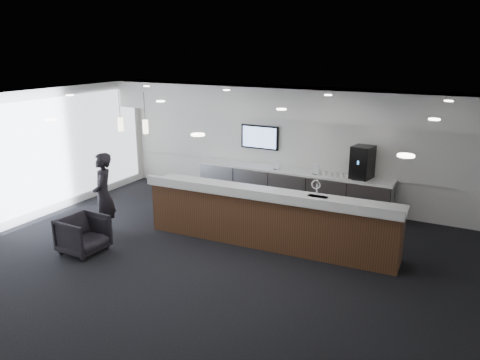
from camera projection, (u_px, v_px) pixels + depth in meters
The scene contains 25 objects.
ground at pixel (219, 262), 8.88m from camera, with size 10.00×10.00×0.00m, color black.
ceiling at pixel (217, 103), 8.04m from camera, with size 10.00×8.00×0.02m, color black.
back_wall at pixel (297, 146), 11.87m from camera, with size 10.00×0.02×3.00m, color white.
left_wall at pixel (29, 157), 10.68m from camera, with size 0.02×8.00×3.00m, color white.
soffit_bulkhead at pixel (292, 102), 11.17m from camera, with size 10.00×0.90×0.70m, color silver.
alcove_panel at pixel (297, 142), 11.82m from camera, with size 9.80×0.06×1.40m, color silver.
window_blinds_wall at pixel (30, 157), 10.66m from camera, with size 0.04×7.36×2.55m, color silver.
back_credenza at pixel (290, 188), 11.85m from camera, with size 5.06×0.66×0.95m.
wall_tv at pixel (260, 137), 12.19m from camera, with size 1.05×0.08×0.62m.
pendant_left at pixel (139, 128), 10.00m from camera, with size 0.12×0.12×0.30m, color #FFEEC6.
pendant_right at pixel (114, 126), 10.31m from camera, with size 0.12×0.12×0.30m, color #FFEEC6.
ceiling_can_lights at pixel (217, 105), 8.05m from camera, with size 7.00×5.00×0.02m, color silver, non-canonical shape.
service_counter at pixel (269, 218), 9.52m from camera, with size 5.32×1.08×1.49m.
coffee_machine at pixel (362, 162), 10.89m from camera, with size 0.52×0.61×0.77m.
info_sign_left at pixel (276, 165), 11.74m from camera, with size 0.17×0.02×0.23m, color white.
info_sign_right at pixel (315, 169), 11.28m from camera, with size 0.19×0.02×0.25m, color white.
armchair at pixel (83, 234), 9.21m from camera, with size 0.80×0.82×0.75m, color black.
lounge_guest at pixel (104, 195), 9.91m from camera, with size 0.66×0.44×1.81m, color black.
cup_0 at pixel (348, 176), 10.98m from camera, with size 0.11×0.11×0.10m, color white.
cup_1 at pixel (342, 175), 11.04m from camera, with size 0.11×0.11×0.10m, color white.
cup_2 at pixel (337, 175), 11.11m from camera, with size 0.11×0.11×0.10m, color white.
cup_3 at pixel (331, 174), 11.17m from camera, with size 0.11×0.11×0.10m, color white.
cup_4 at pixel (325, 173), 11.23m from camera, with size 0.11×0.11×0.10m, color white.
cup_5 at pixel (320, 172), 11.29m from camera, with size 0.11×0.11×0.10m, color white.
cup_6 at pixel (314, 172), 11.35m from camera, with size 0.11×0.11×0.10m, color white.
Camera 1 is at (4.09, -7.00, 3.97)m, focal length 35.00 mm.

